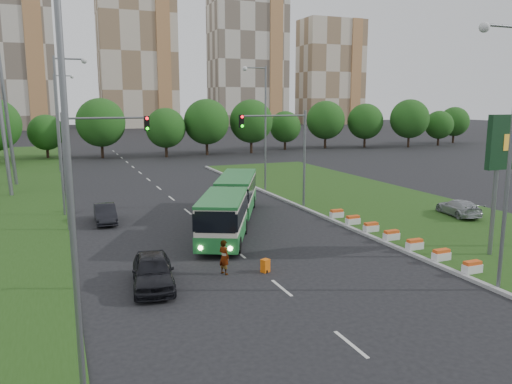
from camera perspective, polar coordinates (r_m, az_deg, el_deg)
name	(u,v)px	position (r m, az deg, el deg)	size (l,w,h in m)	color
ground	(285,247)	(30.40, 3.35, -6.33)	(360.00, 360.00, 0.00)	black
grass_median	(384,205)	(43.61, 14.41, -1.44)	(14.00, 60.00, 0.15)	#214313
median_kerb	(311,211)	(39.94, 6.33, -2.21)	(0.30, 60.00, 0.18)	#959595
lane_markings	(167,195)	(48.08, -10.14, -0.29)	(0.20, 100.00, 0.01)	beige
flower_planters	(391,235)	(32.51, 15.22, -4.76)	(1.10, 13.70, 0.60)	silver
traffic_mast_median	(287,144)	(40.36, 3.53, 5.52)	(5.76, 0.32, 8.00)	slate
traffic_mast_left	(90,152)	(35.55, -18.45, 4.37)	(5.76, 0.32, 8.00)	slate
street_lamps	(192,138)	(37.64, -7.28, 6.11)	(36.00, 60.00, 12.00)	slate
tree_line	(200,127)	(84.48, -6.47, 7.37)	(120.00, 8.00, 9.00)	#194A13
apartment_tower_cwest	(5,45)	(177.63, -26.75, 14.80)	(28.00, 15.00, 52.00)	beige
apartment_tower_ceast	(137,53)	(179.21, -13.43, 15.22)	(25.00, 15.00, 50.00)	beige
apartment_tower_east	(248,61)	(189.38, -0.95, 14.75)	(27.00, 15.00, 47.00)	beige
midrise_east	(331,73)	(204.26, 8.52, 13.33)	(24.00, 14.00, 40.00)	beige
articulated_bus	(227,203)	(35.20, -3.38, -1.32)	(2.50, 16.05, 2.64)	beige
car_left_near	(153,271)	(24.35, -11.71, -8.82)	(1.90, 4.72, 1.61)	black
car_left_far	(105,214)	(37.85, -16.85, -2.38)	(1.44, 4.14, 1.36)	black
car_median	(458,208)	(40.87, 22.12, -1.66)	(1.74, 4.27, 1.24)	#9B9EA3
pedestrian	(224,257)	(25.62, -3.67, -7.43)	(0.65, 0.43, 1.79)	gray
shopping_trolley	(265,266)	(26.02, 1.07, -8.42)	(0.40, 0.42, 0.69)	#E2600B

